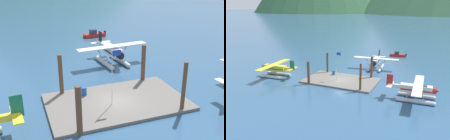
# 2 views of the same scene
# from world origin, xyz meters

# --- Properties ---
(ground_plane) EXTENTS (1200.00, 1200.00, 0.00)m
(ground_plane) POSITION_xyz_m (0.00, 0.00, 0.00)
(ground_plane) COLOR #2D5175
(dock_platform) EXTENTS (14.21, 8.57, 0.30)m
(dock_platform) POSITION_xyz_m (0.00, 0.00, 0.15)
(dock_platform) COLOR #66605B
(dock_platform) RESTS_ON ground
(piling_near_left) EXTENTS (0.51, 0.51, 4.44)m
(piling_near_left) POSITION_xyz_m (-4.95, -4.11, 2.22)
(piling_near_left) COLOR brown
(piling_near_left) RESTS_ON ground
(piling_near_right) EXTENTS (0.39, 0.39, 5.08)m
(piling_near_right) POSITION_xyz_m (5.31, -3.79, 2.54)
(piling_near_right) COLOR brown
(piling_near_right) RESTS_ON ground
(piling_far_left) EXTENTS (0.45, 0.45, 4.67)m
(piling_far_left) POSITION_xyz_m (-4.93, 3.77, 2.34)
(piling_far_left) COLOR brown
(piling_far_left) RESTS_ON ground
(piling_far_right) EXTENTS (0.51, 0.51, 4.66)m
(piling_far_right) POSITION_xyz_m (5.01, 4.07, 2.33)
(piling_far_right) COLOR brown
(piling_far_right) RESTS_ON ground
(flagpole) EXTENTS (0.95, 0.10, 5.79)m
(flagpole) POSITION_xyz_m (-0.60, -0.57, 3.92)
(flagpole) COLOR silver
(flagpole) RESTS_ON dock_platform
(fuel_drum) EXTENTS (0.62, 0.62, 0.88)m
(fuel_drum) POSITION_xyz_m (-2.80, 2.43, 0.74)
(fuel_drum) COLOR #1E4C99
(fuel_drum) RESTS_ON dock_platform
(seaplane_white_bow_right) EXTENTS (10.48, 7.97, 3.84)m
(seaplane_white_bow_right) POSITION_xyz_m (3.86, 11.72, 1.58)
(seaplane_white_bow_right) COLOR #B7BABF
(seaplane_white_bow_right) RESTS_ON ground
(boat_red_open_north) EXTENTS (4.89, 1.91, 1.50)m
(boat_red_open_north) POSITION_xyz_m (6.03, 27.67, 0.49)
(boat_red_open_north) COLOR #B2231E
(boat_red_open_north) RESTS_ON ground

